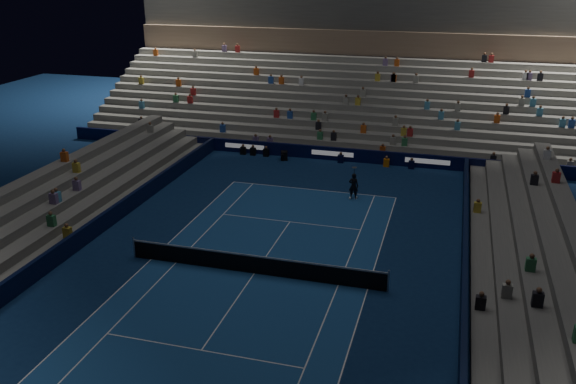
# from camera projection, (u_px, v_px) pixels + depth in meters

# --- Properties ---
(ground) EXTENTS (90.00, 90.00, 0.00)m
(ground) POSITION_uv_depth(u_px,v_px,m) (254.00, 274.00, 29.13)
(ground) COLOR #0B2147
(ground) RESTS_ON ground
(court_surface) EXTENTS (10.97, 23.77, 0.01)m
(court_surface) POSITION_uv_depth(u_px,v_px,m) (254.00, 273.00, 29.12)
(court_surface) COLOR navy
(court_surface) RESTS_ON ground
(sponsor_barrier_far) EXTENTS (44.00, 0.25, 1.00)m
(sponsor_barrier_far) POSITION_uv_depth(u_px,v_px,m) (333.00, 154.00, 45.59)
(sponsor_barrier_far) COLOR #080C32
(sponsor_barrier_far) RESTS_ON ground
(sponsor_barrier_east) EXTENTS (0.25, 37.00, 1.00)m
(sponsor_barrier_east) POSITION_uv_depth(u_px,v_px,m) (464.00, 292.00, 26.50)
(sponsor_barrier_east) COLOR black
(sponsor_barrier_east) RESTS_ON ground
(sponsor_barrier_west) EXTENTS (0.25, 37.00, 1.00)m
(sponsor_barrier_west) POSITION_uv_depth(u_px,v_px,m) (77.00, 241.00, 31.40)
(sponsor_barrier_west) COLOR black
(sponsor_barrier_west) RESTS_ON ground
(grandstand_main) EXTENTS (44.00, 15.20, 11.20)m
(grandstand_main) POSITION_uv_depth(u_px,v_px,m) (355.00, 92.00, 53.01)
(grandstand_main) COLOR slate
(grandstand_main) RESTS_ON ground
(grandstand_east) EXTENTS (5.00, 37.00, 2.50)m
(grandstand_east) POSITION_uv_depth(u_px,v_px,m) (550.00, 295.00, 25.48)
(grandstand_east) COLOR #61615C
(grandstand_east) RESTS_ON ground
(grandstand_west) EXTENTS (5.00, 37.00, 2.50)m
(grandstand_west) POSITION_uv_depth(u_px,v_px,m) (19.00, 226.00, 32.12)
(grandstand_west) COLOR slate
(grandstand_west) RESTS_ON ground
(tennis_net) EXTENTS (12.90, 0.10, 1.10)m
(tennis_net) POSITION_uv_depth(u_px,v_px,m) (254.00, 264.00, 28.95)
(tennis_net) COLOR #B2B2B7
(tennis_net) RESTS_ON ground
(tennis_player) EXTENTS (0.64, 0.44, 1.70)m
(tennis_player) POSITION_uv_depth(u_px,v_px,m) (354.00, 186.00, 38.00)
(tennis_player) COLOR black
(tennis_player) RESTS_ON ground
(broadcast_camera) EXTENTS (0.65, 1.03, 0.66)m
(broadcast_camera) POSITION_uv_depth(u_px,v_px,m) (284.00, 156.00, 45.66)
(broadcast_camera) COLOR black
(broadcast_camera) RESTS_ON ground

